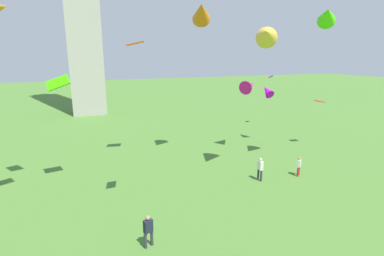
{
  "coord_description": "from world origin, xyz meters",
  "views": [
    {
      "loc": [
        -8.71,
        -2.25,
        9.35
      ],
      "look_at": [
        -1.83,
        14.84,
        4.86
      ],
      "focal_mm": 27.9,
      "sensor_mm": 36.0,
      "label": 1
    }
  ],
  "objects_px": {
    "kite_flying_5": "(135,43)",
    "kite_flying_11": "(267,91)",
    "person_0": "(299,165)",
    "kite_flying_4": "(267,35)",
    "kite_flying_6": "(201,12)",
    "person_1": "(260,168)",
    "person_2": "(148,229)",
    "kite_flying_9": "(58,83)",
    "kite_flying_0": "(327,15)",
    "kite_flying_8": "(249,86)",
    "kite_flying_7": "(271,77)",
    "kite_flying_10": "(320,101)"
  },
  "relations": [
    {
      "from": "kite_flying_5",
      "to": "kite_flying_11",
      "type": "xyz_separation_m",
      "value": [
        14.17,
        0.61,
        -4.7
      ]
    },
    {
      "from": "person_0",
      "to": "kite_flying_11",
      "type": "xyz_separation_m",
      "value": [
        3.32,
        9.32,
        4.77
      ]
    },
    {
      "from": "kite_flying_4",
      "to": "kite_flying_6",
      "type": "height_order",
      "value": "kite_flying_6"
    },
    {
      "from": "person_1",
      "to": "kite_flying_4",
      "type": "bearing_deg",
      "value": -25.99
    },
    {
      "from": "kite_flying_5",
      "to": "kite_flying_4",
      "type": "bearing_deg",
      "value": -28.9
    },
    {
      "from": "person_2",
      "to": "kite_flying_9",
      "type": "height_order",
      "value": "kite_flying_9"
    },
    {
      "from": "kite_flying_0",
      "to": "kite_flying_11",
      "type": "height_order",
      "value": "kite_flying_0"
    },
    {
      "from": "person_2",
      "to": "kite_flying_5",
      "type": "height_order",
      "value": "kite_flying_5"
    },
    {
      "from": "kite_flying_8",
      "to": "kite_flying_11",
      "type": "relative_size",
      "value": 1.4
    },
    {
      "from": "person_0",
      "to": "kite_flying_5",
      "type": "relative_size",
      "value": 0.91
    },
    {
      "from": "kite_flying_5",
      "to": "kite_flying_6",
      "type": "relative_size",
      "value": 0.57
    },
    {
      "from": "person_0",
      "to": "kite_flying_8",
      "type": "relative_size",
      "value": 0.64
    },
    {
      "from": "person_2",
      "to": "kite_flying_7",
      "type": "bearing_deg",
      "value": 22.92
    },
    {
      "from": "person_2",
      "to": "kite_flying_4",
      "type": "height_order",
      "value": "kite_flying_4"
    },
    {
      "from": "person_0",
      "to": "kite_flying_0",
      "type": "bearing_deg",
      "value": -13.42
    },
    {
      "from": "kite_flying_7",
      "to": "kite_flying_8",
      "type": "xyz_separation_m",
      "value": [
        -8.28,
        -7.84,
        -0.16
      ]
    },
    {
      "from": "person_0",
      "to": "person_1",
      "type": "bearing_deg",
      "value": 136.83
    },
    {
      "from": "person_2",
      "to": "kite_flying_11",
      "type": "xyz_separation_m",
      "value": [
        16.6,
        13.76,
        4.68
      ]
    },
    {
      "from": "kite_flying_5",
      "to": "kite_flying_11",
      "type": "relative_size",
      "value": 0.99
    },
    {
      "from": "kite_flying_7",
      "to": "kite_flying_9",
      "type": "distance_m",
      "value": 27.35
    },
    {
      "from": "kite_flying_8",
      "to": "person_0",
      "type": "bearing_deg",
      "value": 146.62
    },
    {
      "from": "kite_flying_5",
      "to": "kite_flying_7",
      "type": "xyz_separation_m",
      "value": [
        19.05,
        6.69,
        -3.7
      ]
    },
    {
      "from": "kite_flying_5",
      "to": "person_1",
      "type": "bearing_deg",
      "value": -31.58
    },
    {
      "from": "kite_flying_7",
      "to": "kite_flying_8",
      "type": "bearing_deg",
      "value": 174.99
    },
    {
      "from": "kite_flying_5",
      "to": "kite_flying_9",
      "type": "xyz_separation_m",
      "value": [
        -6.17,
        -3.85,
        -2.79
      ]
    },
    {
      "from": "person_0",
      "to": "kite_flying_5",
      "type": "distance_m",
      "value": 16.82
    },
    {
      "from": "kite_flying_5",
      "to": "kite_flying_11",
      "type": "height_order",
      "value": "kite_flying_5"
    },
    {
      "from": "kite_flying_0",
      "to": "kite_flying_7",
      "type": "bearing_deg",
      "value": 110.75
    },
    {
      "from": "kite_flying_6",
      "to": "kite_flying_7",
      "type": "bearing_deg",
      "value": 56.33
    },
    {
      "from": "person_2",
      "to": "kite_flying_8",
      "type": "bearing_deg",
      "value": 22.46
    },
    {
      "from": "kite_flying_7",
      "to": "kite_flying_11",
      "type": "distance_m",
      "value": 7.86
    },
    {
      "from": "kite_flying_0",
      "to": "kite_flying_10",
      "type": "relative_size",
      "value": 2.57
    },
    {
      "from": "person_0",
      "to": "kite_flying_0",
      "type": "distance_m",
      "value": 11.72
    },
    {
      "from": "person_2",
      "to": "kite_flying_10",
      "type": "xyz_separation_m",
      "value": [
        20.68,
        10.31,
        3.8
      ]
    },
    {
      "from": "kite_flying_11",
      "to": "kite_flying_10",
      "type": "bearing_deg",
      "value": 142.08
    },
    {
      "from": "person_2",
      "to": "kite_flying_0",
      "type": "bearing_deg",
      "value": -0.66
    },
    {
      "from": "person_0",
      "to": "kite_flying_10",
      "type": "distance_m",
      "value": 10.21
    },
    {
      "from": "kite_flying_6",
      "to": "kite_flying_5",
      "type": "bearing_deg",
      "value": 177.93
    },
    {
      "from": "person_2",
      "to": "kite_flying_0",
      "type": "xyz_separation_m",
      "value": [
        15.6,
        5.41,
        11.35
      ]
    },
    {
      "from": "kite_flying_4",
      "to": "kite_flying_11",
      "type": "bearing_deg",
      "value": 88.12
    },
    {
      "from": "kite_flying_0",
      "to": "kite_flying_5",
      "type": "distance_m",
      "value": 15.4
    },
    {
      "from": "kite_flying_0",
      "to": "kite_flying_6",
      "type": "xyz_separation_m",
      "value": [
        -8.11,
        5.33,
        0.49
      ]
    },
    {
      "from": "person_2",
      "to": "kite_flying_8",
      "type": "xyz_separation_m",
      "value": [
        13.21,
        12.0,
        5.52
      ]
    },
    {
      "from": "person_0",
      "to": "person_2",
      "type": "xyz_separation_m",
      "value": [
        -13.28,
        -4.45,
        0.09
      ]
    },
    {
      "from": "kite_flying_10",
      "to": "kite_flying_9",
      "type": "bearing_deg",
      "value": -173.3
    },
    {
      "from": "person_1",
      "to": "kite_flying_4",
      "type": "xyz_separation_m",
      "value": [
        0.25,
        0.49,
        9.76
      ]
    },
    {
      "from": "kite_flying_5",
      "to": "kite_flying_11",
      "type": "bearing_deg",
      "value": 18.82
    },
    {
      "from": "person_0",
      "to": "kite_flying_7",
      "type": "bearing_deg",
      "value": 25.89
    },
    {
      "from": "person_0",
      "to": "kite_flying_9",
      "type": "height_order",
      "value": "kite_flying_9"
    },
    {
      "from": "kite_flying_4",
      "to": "person_0",
      "type": "bearing_deg",
      "value": 19.33
    }
  ]
}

